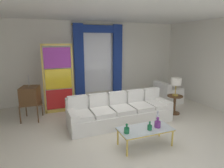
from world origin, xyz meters
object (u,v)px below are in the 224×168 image
object	(u,v)px
vintage_tv	(30,96)
bottle_amber_squat	(150,127)
bottle_blue_decanter	(157,118)
table_lamp_brass	(176,82)
peacock_figurine	(76,107)
bottle_crystal_tall	(158,124)
armchair_white	(167,95)
stained_glass_divider	(59,80)
round_side_table	(175,103)
couch_white_long	(119,112)
bottle_ruby_flask	(127,130)
coffee_table	(145,130)

from	to	relation	value
vintage_tv	bottle_amber_squat	bearing A→B (deg)	-46.64
bottle_blue_decanter	table_lamp_brass	bearing A→B (deg)	39.70
peacock_figurine	bottle_crystal_tall	bearing A→B (deg)	-61.76
bottle_blue_decanter	armchair_white	xyz separation A→B (m)	(1.95, 2.25, -0.24)
stained_glass_divider	peacock_figurine	world-z (taller)	stained_glass_divider
table_lamp_brass	stained_glass_divider	bearing A→B (deg)	156.64
bottle_amber_squat	round_side_table	size ratio (longest dim) A/B	0.33
armchair_white	vintage_tv	bearing A→B (deg)	178.96
stained_glass_divider	vintage_tv	bearing A→B (deg)	-157.52
couch_white_long	peacock_figurine	distance (m)	1.52
bottle_blue_decanter	round_side_table	distance (m)	1.93
bottle_crystal_tall	bottle_amber_squat	size ratio (longest dim) A/B	1.24
bottle_blue_decanter	bottle_ruby_flask	world-z (taller)	bottle_blue_decanter
armchair_white	peacock_figurine	bearing A→B (deg)	178.50
round_side_table	table_lamp_brass	size ratio (longest dim) A/B	1.04
couch_white_long	bottle_crystal_tall	size ratio (longest dim) A/B	12.08
couch_white_long	bottle_crystal_tall	bearing A→B (deg)	-77.92
peacock_figurine	vintage_tv	bearing A→B (deg)	-179.81
bottle_amber_squat	round_side_table	bearing A→B (deg)	38.64
round_side_table	stained_glass_divider	bearing A→B (deg)	156.64
coffee_table	peacock_figurine	world-z (taller)	peacock_figurine
couch_white_long	bottle_amber_squat	bearing A→B (deg)	-86.98
couch_white_long	stained_glass_divider	distance (m)	2.21
bottle_amber_squat	vintage_tv	bearing A→B (deg)	133.36
coffee_table	bottle_ruby_flask	distance (m)	0.49
armchair_white	round_side_table	distance (m)	1.13
couch_white_long	table_lamp_brass	world-z (taller)	table_lamp_brass
coffee_table	vintage_tv	bearing A→B (deg)	133.88
round_side_table	table_lamp_brass	xyz separation A→B (m)	(0.00, 0.00, 0.67)
armchair_white	table_lamp_brass	size ratio (longest dim) A/B	1.56
bottle_blue_decanter	bottle_ruby_flask	distance (m)	0.89
vintage_tv	armchair_white	xyz separation A→B (m)	(4.72, -0.09, -0.44)
bottle_blue_decanter	peacock_figurine	size ratio (longest dim) A/B	0.52
couch_white_long	round_side_table	size ratio (longest dim) A/B	4.93
couch_white_long	stained_glass_divider	world-z (taller)	stained_glass_divider
stained_glass_divider	peacock_figurine	bearing A→B (deg)	-38.46
bottle_crystal_tall	bottle_ruby_flask	xyz separation A→B (m)	(-0.75, -0.01, -0.01)
coffee_table	stained_glass_divider	bearing A→B (deg)	118.29
armchair_white	peacock_figurine	world-z (taller)	armchair_white
bottle_ruby_flask	coffee_table	bearing A→B (deg)	6.84
bottle_ruby_flask	armchair_white	bearing A→B (deg)	40.89
armchair_white	bottle_ruby_flask	bearing A→B (deg)	-139.11
coffee_table	couch_white_long	bearing A→B (deg)	91.20
bottle_crystal_tall	table_lamp_brass	world-z (taller)	table_lamp_brass
vintage_tv	round_side_table	distance (m)	4.41
bottle_ruby_flask	round_side_table	distance (m)	2.75
bottle_crystal_tall	vintage_tv	size ratio (longest dim) A/B	0.18
vintage_tv	stained_glass_divider	xyz separation A→B (m)	(0.86, 0.35, 0.33)
bottle_ruby_flask	vintage_tv	size ratio (longest dim) A/B	0.16
armchair_white	table_lamp_brass	world-z (taller)	table_lamp_brass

